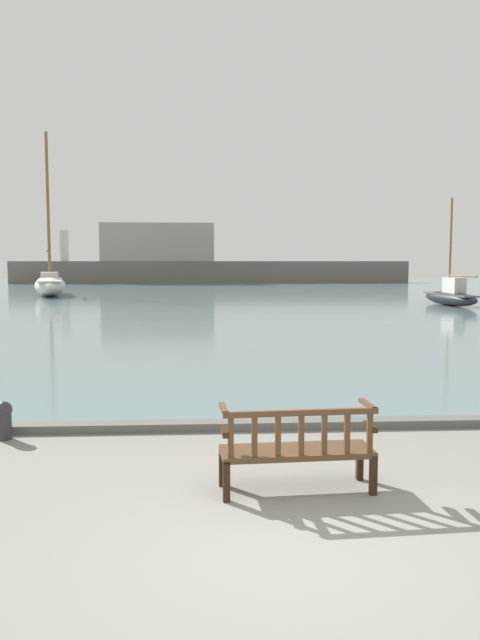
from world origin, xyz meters
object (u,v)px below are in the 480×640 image
at_px(sailboat_far_starboard, 451,296).
at_px(mooring_bollard, 4,418).
at_px(sailboat_distant_harbor, 50,283).
at_px(park_bench, 297,448).

height_order(sailboat_far_starboard, mooring_bollard, sailboat_far_starboard).
height_order(sailboat_distant_harbor, mooring_bollard, sailboat_distant_harbor).
distance_m(sailboat_far_starboard, mooring_bollard, 28.45).
xyz_separation_m(sailboat_distant_harbor, mooring_bollard, (7.77, -34.62, -0.60)).
bearing_deg(park_bench, mooring_bollard, 149.91).
bearing_deg(sailboat_far_starboard, mooring_bollard, -123.52).
distance_m(park_bench, sailboat_far_starboard, 28.52).
bearing_deg(sailboat_distant_harbor, park_bench, -72.67).
xyz_separation_m(park_bench, sailboat_far_starboard, (12.02, 25.86, 0.12)).
height_order(sailboat_distant_harbor, sailboat_far_starboard, sailboat_distant_harbor).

